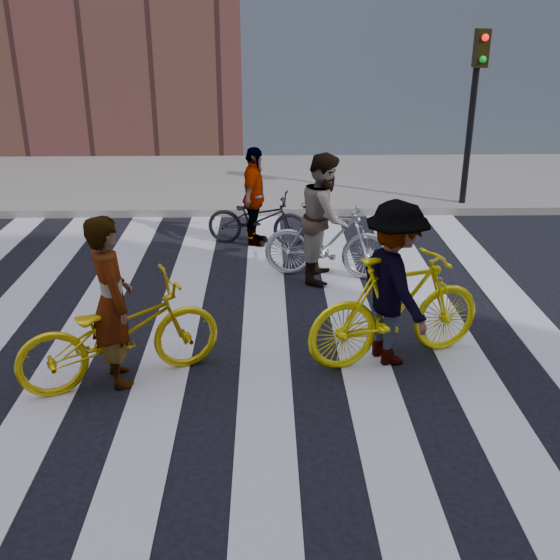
{
  "coord_description": "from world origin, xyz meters",
  "views": [
    {
      "loc": [
        0.57,
        -6.89,
        3.59
      ],
      "look_at": [
        0.73,
        0.3,
        0.64
      ],
      "focal_mm": 42.0,
      "sensor_mm": 36.0,
      "label": 1
    }
  ],
  "objects_px": {
    "traffic_signal": "(476,90)",
    "bike_dark_rear": "(257,219)",
    "rider_right": "(394,284)",
    "rider_mid": "(325,217)",
    "rider_left": "(112,302)",
    "rider_rear": "(254,197)",
    "bike_yellow_right": "(397,308)",
    "bike_silver_mid": "(328,241)",
    "bike_yellow_left": "(120,333)"
  },
  "relations": [
    {
      "from": "bike_dark_rear",
      "to": "rider_left",
      "type": "xyz_separation_m",
      "value": [
        -1.42,
        -4.31,
        0.46
      ]
    },
    {
      "from": "bike_yellow_left",
      "to": "rider_mid",
      "type": "height_order",
      "value": "rider_mid"
    },
    {
      "from": "traffic_signal",
      "to": "bike_yellow_left",
      "type": "height_order",
      "value": "traffic_signal"
    },
    {
      "from": "bike_yellow_left",
      "to": "rider_mid",
      "type": "bearing_deg",
      "value": -64.05
    },
    {
      "from": "traffic_signal",
      "to": "bike_yellow_left",
      "type": "bearing_deg",
      "value": -130.76
    },
    {
      "from": "rider_left",
      "to": "bike_dark_rear",
      "type": "bearing_deg",
      "value": -42.6
    },
    {
      "from": "rider_right",
      "to": "bike_silver_mid",
      "type": "bearing_deg",
      "value": -7.59
    },
    {
      "from": "bike_yellow_right",
      "to": "rider_mid",
      "type": "relative_size",
      "value": 1.14
    },
    {
      "from": "bike_yellow_left",
      "to": "rider_rear",
      "type": "bearing_deg",
      "value": -41.39
    },
    {
      "from": "rider_right",
      "to": "bike_yellow_right",
      "type": "bearing_deg",
      "value": -108.58
    },
    {
      "from": "bike_yellow_right",
      "to": "bike_yellow_left",
      "type": "bearing_deg",
      "value": 78.73
    },
    {
      "from": "bike_dark_rear",
      "to": "bike_yellow_left",
      "type": "bearing_deg",
      "value": 173.87
    },
    {
      "from": "bike_dark_rear",
      "to": "rider_left",
      "type": "distance_m",
      "value": 4.56
    },
    {
      "from": "rider_left",
      "to": "bike_yellow_right",
      "type": "bearing_deg",
      "value": -107.23
    },
    {
      "from": "bike_yellow_left",
      "to": "rider_rear",
      "type": "height_order",
      "value": "rider_rear"
    },
    {
      "from": "bike_dark_rear",
      "to": "rider_left",
      "type": "bearing_deg",
      "value": 173.27
    },
    {
      "from": "rider_rear",
      "to": "bike_yellow_left",
      "type": "bearing_deg",
      "value": 174.48
    },
    {
      "from": "bike_yellow_left",
      "to": "rider_right",
      "type": "height_order",
      "value": "rider_right"
    },
    {
      "from": "rider_mid",
      "to": "rider_left",
      "type": "bearing_deg",
      "value": 150.59
    },
    {
      "from": "traffic_signal",
      "to": "bike_dark_rear",
      "type": "height_order",
      "value": "traffic_signal"
    },
    {
      "from": "rider_right",
      "to": "rider_left",
      "type": "bearing_deg",
      "value": 78.73
    },
    {
      "from": "bike_yellow_right",
      "to": "rider_right",
      "type": "xyz_separation_m",
      "value": [
        -0.05,
        0.0,
        0.29
      ]
    },
    {
      "from": "rider_left",
      "to": "rider_right",
      "type": "bearing_deg",
      "value": -107.1
    },
    {
      "from": "traffic_signal",
      "to": "rider_right",
      "type": "height_order",
      "value": "traffic_signal"
    },
    {
      "from": "bike_silver_mid",
      "to": "rider_left",
      "type": "height_order",
      "value": "rider_left"
    },
    {
      "from": "bike_yellow_left",
      "to": "rider_right",
      "type": "bearing_deg",
      "value": -106.98
    },
    {
      "from": "traffic_signal",
      "to": "bike_silver_mid",
      "type": "xyz_separation_m",
      "value": [
        -2.95,
        -3.37,
        -1.73
      ]
    },
    {
      "from": "traffic_signal",
      "to": "rider_rear",
      "type": "distance_m",
      "value": 4.67
    },
    {
      "from": "traffic_signal",
      "to": "rider_rear",
      "type": "xyz_separation_m",
      "value": [
        -4.02,
        -1.88,
        -1.47
      ]
    },
    {
      "from": "rider_right",
      "to": "rider_rear",
      "type": "xyz_separation_m",
      "value": [
        -1.55,
        3.94,
        -0.1
      ]
    },
    {
      "from": "bike_yellow_right",
      "to": "bike_dark_rear",
      "type": "xyz_separation_m",
      "value": [
        -1.55,
        3.94,
        -0.18
      ]
    },
    {
      "from": "traffic_signal",
      "to": "bike_dark_rear",
      "type": "relative_size",
      "value": 1.98
    },
    {
      "from": "rider_left",
      "to": "rider_rear",
      "type": "bearing_deg",
      "value": -42.0
    },
    {
      "from": "bike_dark_rear",
      "to": "rider_right",
      "type": "distance_m",
      "value": 4.24
    },
    {
      "from": "rider_left",
      "to": "rider_mid",
      "type": "xyz_separation_m",
      "value": [
        2.39,
        2.82,
        0.01
      ]
    },
    {
      "from": "bike_dark_rear",
      "to": "rider_mid",
      "type": "distance_m",
      "value": 1.84
    },
    {
      "from": "rider_right",
      "to": "bike_yellow_left",
      "type": "bearing_deg",
      "value": 78.85
    },
    {
      "from": "rider_right",
      "to": "rider_mid",
      "type": "bearing_deg",
      "value": -6.47
    },
    {
      "from": "bike_yellow_right",
      "to": "bike_dark_rear",
      "type": "bearing_deg",
      "value": 2.87
    },
    {
      "from": "traffic_signal",
      "to": "rider_right",
      "type": "xyz_separation_m",
      "value": [
        -2.47,
        -5.82,
        -1.37
      ]
    },
    {
      "from": "bike_silver_mid",
      "to": "rider_left",
      "type": "distance_m",
      "value": 3.74
    },
    {
      "from": "rider_right",
      "to": "rider_rear",
      "type": "bearing_deg",
      "value": 2.87
    },
    {
      "from": "bike_yellow_left",
      "to": "bike_yellow_right",
      "type": "distance_m",
      "value": 2.94
    },
    {
      "from": "traffic_signal",
      "to": "bike_dark_rear",
      "type": "xyz_separation_m",
      "value": [
        -3.97,
        -1.88,
        -1.84
      ]
    },
    {
      "from": "rider_mid",
      "to": "bike_yellow_right",
      "type": "bearing_deg",
      "value": -155.95
    },
    {
      "from": "rider_left",
      "to": "bike_silver_mid",
      "type": "bearing_deg",
      "value": -65.24
    },
    {
      "from": "bike_silver_mid",
      "to": "rider_mid",
      "type": "height_order",
      "value": "rider_mid"
    },
    {
      "from": "bike_yellow_right",
      "to": "rider_rear",
      "type": "xyz_separation_m",
      "value": [
        -1.6,
        3.94,
        0.19
      ]
    },
    {
      "from": "bike_yellow_left",
      "to": "bike_yellow_right",
      "type": "bearing_deg",
      "value": -107.1
    },
    {
      "from": "rider_mid",
      "to": "traffic_signal",
      "type": "bearing_deg",
      "value": -30.83
    }
  ]
}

